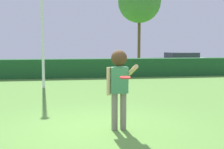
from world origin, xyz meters
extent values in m
plane|color=#5C8F3B|center=(0.00, 0.00, 0.00)|extent=(60.00, 60.00, 0.00)
cylinder|color=gray|center=(0.55, -0.14, 0.42)|extent=(0.14, 0.14, 0.84)
cylinder|color=gray|center=(0.35, -0.15, 0.42)|extent=(0.14, 0.14, 0.84)
cube|color=#3E8257|center=(0.45, -0.14, 1.13)|extent=(0.39, 0.23, 0.58)
cylinder|color=tan|center=(0.70, -0.41, 1.37)|extent=(0.11, 0.62, 0.30)
cylinder|color=tan|center=(0.22, -0.15, 1.11)|extent=(0.09, 0.09, 0.62)
sphere|color=tan|center=(0.45, -0.14, 1.59)|extent=(0.22, 0.22, 0.22)
sphere|color=#442E1B|center=(0.45, -0.14, 1.62)|extent=(0.35, 0.35, 0.35)
cylinder|color=red|center=(0.47, -0.73, 1.26)|extent=(0.22, 0.22, 0.04)
cylinder|color=silver|center=(-1.69, 6.57, 3.16)|extent=(0.12, 0.12, 6.32)
cube|color=#1E5327|center=(0.00, 10.40, 0.53)|extent=(18.12, 0.90, 1.06)
cube|color=#B7B7BC|center=(8.01, 14.79, 0.57)|extent=(4.36, 2.16, 0.55)
cube|color=#2D333D|center=(8.01, 14.79, 1.05)|extent=(2.36, 1.80, 0.40)
cylinder|color=black|center=(9.37, 15.80, 0.30)|extent=(0.61, 0.17, 0.60)
cylinder|color=black|center=(9.56, 14.11, 0.30)|extent=(0.61, 0.17, 0.60)
cylinder|color=black|center=(6.45, 15.47, 0.30)|extent=(0.61, 0.17, 0.60)
cylinder|color=black|center=(6.64, 13.78, 0.30)|extent=(0.61, 0.17, 0.60)
cylinder|color=brown|center=(5.84, 19.48, 2.26)|extent=(0.26, 0.26, 4.52)
sphere|color=#448537|center=(5.84, 19.48, 5.67)|extent=(3.82, 3.82, 3.82)
camera|label=1|loc=(-0.71, -6.51, 1.94)|focal=47.20mm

